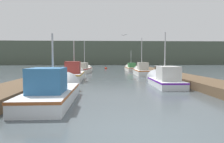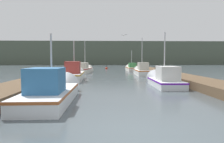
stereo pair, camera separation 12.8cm
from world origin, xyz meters
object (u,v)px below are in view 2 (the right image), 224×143
Objects in this scene: fishing_boat_4 at (85,69)px; seagull_lead at (124,35)px; fishing_boat_1 at (163,80)px; mooring_piling_3 at (143,67)px; mooring_piling_0 at (78,67)px; fishing_boat_5 at (131,68)px; mooring_piling_2 at (156,71)px; fishing_boat_3 at (142,71)px; fishing_boat_2 at (75,74)px; fishing_boat_0 at (54,90)px; channel_buoy at (107,68)px.

seagull_lead is at bearing -56.10° from fishing_boat_4.
fishing_boat_1 reaches higher than mooring_piling_3.
mooring_piling_0 is 9.55m from mooring_piling_3.
fishing_boat_5 is (0.03, 17.64, -0.03)m from fishing_boat_1.
fishing_boat_3 is at bearing 117.25° from mooring_piling_2.
mooring_piling_3 is 2.37× the size of seagull_lead.
fishing_boat_1 is 15.56m from mooring_piling_3.
mooring_piling_3 is (1.34, 6.34, 0.17)m from fishing_boat_3.
fishing_boat_2 is 15.05m from fishing_boat_5.
mooring_piling_2 is 5.37m from seagull_lead.
fishing_boat_2 reaches higher than fishing_boat_5.
mooring_piling_2 is at bearing -62.29° from fishing_boat_3.
fishing_boat_0 is 11.53m from seagull_lead.
fishing_boat_4 is at bearing 118.08° from fishing_boat_1.
channel_buoy is (3.10, 18.97, -0.38)m from fishing_boat_2.
fishing_boat_5 is 2.60m from mooring_piling_3.
fishing_boat_2 is at bearing -84.25° from mooring_piling_0.
fishing_boat_1 reaches higher than channel_buoy.
seagull_lead is (1.55, -18.02, 4.08)m from channel_buoy.
fishing_boat_4 is 10.09m from seagull_lead.
fishing_boat_2 is at bearing -145.48° from fishing_boat_3.
mooring_piling_2 is 0.90× the size of mooring_piling_3.
fishing_boat_0 is 4.95× the size of mooring_piling_2.
mooring_piling_0 is at bearing 134.95° from fishing_boat_4.
mooring_piling_2 is 2.13× the size of seagull_lead.
fishing_boat_1 reaches higher than fishing_boat_2.
mooring_piling_0 is at bearing -116.14° from channel_buoy.
mooring_piling_3 is at bearing 85.50° from fishing_boat_1.
fishing_boat_1 is at bearing -90.44° from fishing_boat_3.
fishing_boat_0 is 1.24× the size of fishing_boat_3.
fishing_boat_1 is 17.64m from fishing_boat_5.
channel_buoy is at bearing 122.27° from fishing_boat_5.
fishing_boat_5 reaches higher than fishing_boat_0.
fishing_boat_3 is 4.00× the size of mooring_piling_2.
seagull_lead reaches higher than channel_buoy.
fishing_boat_3 is at bearing -101.92° from mooring_piling_3.
fishing_boat_0 is 6.19× the size of channel_buoy.
mooring_piling_3 is at bearing 88.82° from mooring_piling_2.
mooring_piling_3 is 9.49m from channel_buoy.
mooring_piling_3 is at bearing 18.34° from fishing_boat_4.
mooring_piling_0 is at bearing 119.44° from fishing_boat_1.
fishing_boat_4 is (-7.04, 4.32, -0.02)m from fishing_boat_3.
fishing_boat_4 is (-6.90, 13.47, 0.04)m from fishing_boat_1.
fishing_boat_4 is 6.19× the size of channel_buoy.
fishing_boat_2 reaches higher than mooring_piling_2.
mooring_piling_0 is (-8.19, 5.68, 0.19)m from fishing_boat_3.
fishing_boat_5 is at bearing 91.19° from fishing_boat_3.
mooring_piling_2 is (9.35, -7.93, -0.09)m from mooring_piling_0.
fishing_boat_4 is at bearing -166.43° from mooring_piling_3.
fishing_boat_4 is 10.29m from channel_buoy.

